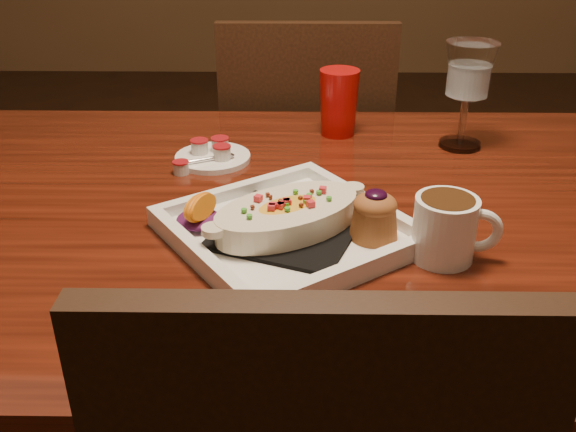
{
  "coord_description": "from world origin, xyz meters",
  "views": [
    {
      "loc": [
        -0.02,
        -0.9,
        1.21
      ],
      "look_at": [
        -0.03,
        -0.08,
        0.77
      ],
      "focal_mm": 40.0,
      "sensor_mm": 36.0,
      "label": 1
    }
  ],
  "objects_px": {
    "chair_far": "(305,178)",
    "plate": "(294,222)",
    "coffee_mug": "(447,226)",
    "goblet": "(469,76)",
    "saucer": "(212,155)",
    "red_tumbler": "(339,103)",
    "table": "(309,257)"
  },
  "relations": [
    {
      "from": "saucer",
      "to": "coffee_mug",
      "type": "bearing_deg",
      "value": -43.05
    },
    {
      "from": "coffee_mug",
      "to": "saucer",
      "type": "relative_size",
      "value": 0.87
    },
    {
      "from": "chair_far",
      "to": "coffee_mug",
      "type": "relative_size",
      "value": 7.82
    },
    {
      "from": "saucer",
      "to": "goblet",
      "type": "bearing_deg",
      "value": 9.21
    },
    {
      "from": "plate",
      "to": "saucer",
      "type": "distance_m",
      "value": 0.32
    },
    {
      "from": "chair_far",
      "to": "goblet",
      "type": "height_order",
      "value": "goblet"
    },
    {
      "from": "chair_far",
      "to": "plate",
      "type": "relative_size",
      "value": 2.24
    },
    {
      "from": "plate",
      "to": "coffee_mug",
      "type": "height_order",
      "value": "coffee_mug"
    },
    {
      "from": "table",
      "to": "red_tumbler",
      "type": "xyz_separation_m",
      "value": [
        0.06,
        0.31,
        0.16
      ]
    },
    {
      "from": "table",
      "to": "saucer",
      "type": "distance_m",
      "value": 0.27
    },
    {
      "from": "red_tumbler",
      "to": "saucer",
      "type": "bearing_deg",
      "value": -149.41
    },
    {
      "from": "table",
      "to": "saucer",
      "type": "relative_size",
      "value": 10.98
    },
    {
      "from": "chair_far",
      "to": "red_tumbler",
      "type": "bearing_deg",
      "value": 100.79
    },
    {
      "from": "table",
      "to": "chair_far",
      "type": "xyz_separation_m",
      "value": [
        -0.0,
        0.63,
        -0.15
      ]
    },
    {
      "from": "table",
      "to": "coffee_mug",
      "type": "distance_m",
      "value": 0.28
    },
    {
      "from": "chair_far",
      "to": "coffee_mug",
      "type": "distance_m",
      "value": 0.85
    },
    {
      "from": "plate",
      "to": "saucer",
      "type": "bearing_deg",
      "value": 82.78
    },
    {
      "from": "goblet",
      "to": "saucer",
      "type": "height_order",
      "value": "goblet"
    },
    {
      "from": "table",
      "to": "red_tumbler",
      "type": "distance_m",
      "value": 0.36
    },
    {
      "from": "chair_far",
      "to": "goblet",
      "type": "xyz_separation_m",
      "value": [
        0.29,
        -0.38,
        0.38
      ]
    },
    {
      "from": "saucer",
      "to": "red_tumbler",
      "type": "height_order",
      "value": "red_tumbler"
    },
    {
      "from": "coffee_mug",
      "to": "red_tumbler",
      "type": "bearing_deg",
      "value": 109.5
    },
    {
      "from": "table",
      "to": "plate",
      "type": "distance_m",
      "value": 0.16
    },
    {
      "from": "red_tumbler",
      "to": "plate",
      "type": "bearing_deg",
      "value": -101.4
    },
    {
      "from": "table",
      "to": "coffee_mug",
      "type": "relative_size",
      "value": 12.62
    },
    {
      "from": "plate",
      "to": "red_tumbler",
      "type": "relative_size",
      "value": 3.2
    },
    {
      "from": "plate",
      "to": "saucer",
      "type": "xyz_separation_m",
      "value": [
        -0.15,
        0.28,
        -0.02
      ]
    },
    {
      "from": "coffee_mug",
      "to": "goblet",
      "type": "distance_m",
      "value": 0.43
    },
    {
      "from": "saucer",
      "to": "red_tumbler",
      "type": "xyz_separation_m",
      "value": [
        0.23,
        0.14,
        0.05
      ]
    },
    {
      "from": "chair_far",
      "to": "red_tumbler",
      "type": "height_order",
      "value": "chair_far"
    },
    {
      "from": "coffee_mug",
      "to": "saucer",
      "type": "bearing_deg",
      "value": 142.29
    },
    {
      "from": "coffee_mug",
      "to": "red_tumbler",
      "type": "xyz_separation_m",
      "value": [
        -0.12,
        0.47,
        0.02
      ]
    }
  ]
}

